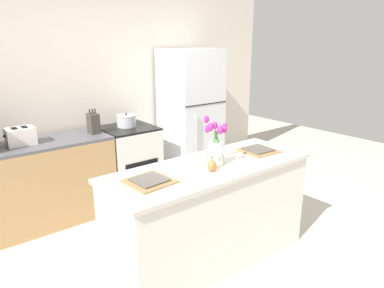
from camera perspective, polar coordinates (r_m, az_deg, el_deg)
The scene contains 13 objects.
ground_plane at distance 3.20m, azimuth 2.94°, elevation -18.63°, with size 10.00×10.00×0.00m, color beige.
back_wall at distance 4.35m, azimuth -14.70°, elevation 9.49°, with size 5.20×0.08×2.70m.
kitchen_island at distance 2.97m, azimuth 3.06°, elevation -11.57°, with size 1.80×0.66×0.89m.
back_counter at distance 3.88m, azimuth -25.66°, elevation -6.37°, with size 1.68×0.60×0.88m.
stove_range at distance 4.24m, azimuth -10.35°, elevation -3.04°, with size 0.60×0.61×0.88m.
refrigerator at distance 4.62m, azimuth -0.21°, elevation 4.60°, with size 0.68×0.67×1.78m.
flower_vase at distance 2.73m, azimuth 3.97°, elevation -0.58°, with size 0.20×0.18×0.41m.
pear_figurine at distance 2.64m, azimuth 3.35°, elevation -3.59°, with size 0.08×0.08×0.12m.
plate_setting_left at distance 2.47m, azimuth -7.11°, elevation -6.09°, with size 0.33×0.33×0.02m.
plate_setting_right at distance 3.19m, azimuth 10.94°, elevation -1.02°, with size 0.33×0.33×0.02m.
toaster at distance 3.72m, azimuth -26.67°, elevation 1.16°, with size 0.28×0.18×0.17m.
cooking_pot at distance 4.14m, azimuth -10.86°, elevation 3.83°, with size 0.23×0.23×0.16m.
knife_block at distance 3.90m, azimuth -16.12°, elevation 3.33°, with size 0.10×0.14×0.27m.
Camera 1 is at (-1.75, -1.95, 1.84)m, focal length 32.00 mm.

